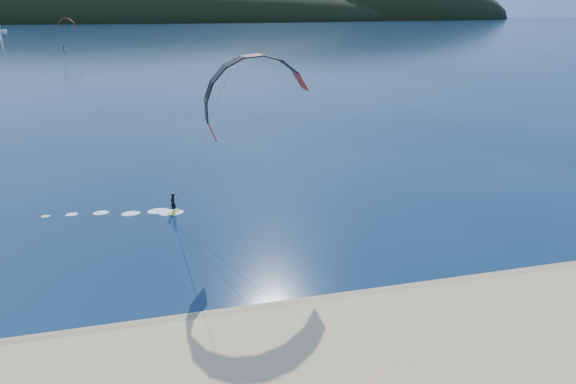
{
  "coord_description": "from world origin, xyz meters",
  "views": [
    {
      "loc": [
        -3.43,
        -17.78,
        15.6
      ],
      "look_at": [
        3.4,
        10.0,
        5.0
      ],
      "focal_mm": 30.91,
      "sensor_mm": 36.0,
      "label": 1
    }
  ],
  "objects": [
    {
      "name": "wet_sand",
      "position": [
        0.0,
        4.5,
        0.05
      ],
      "size": [
        220.0,
        2.5,
        0.1
      ],
      "color": "#927455",
      "rests_on": "ground"
    },
    {
      "name": "headland",
      "position": [
        0.63,
        745.28,
        0.0
      ],
      "size": [
        1200.0,
        310.0,
        140.0
      ],
      "color": "black",
      "rests_on": "ground"
    },
    {
      "name": "kitesurfer_far",
      "position": [
        -38.59,
        198.92,
        9.05
      ],
      "size": [
        6.85,
        7.23,
        10.87
      ],
      "color": "#9FBF16",
      "rests_on": "ground"
    },
    {
      "name": "kitesurfer_near",
      "position": [
        2.39,
        16.66,
        8.7
      ],
      "size": [
        21.19,
        7.04,
        12.7
      ],
      "color": "#9FBF16",
      "rests_on": "ground"
    },
    {
      "name": "ground",
      "position": [
        0.0,
        0.0,
        0.0
      ],
      "size": [
        1800.0,
        1800.0,
        0.0
      ],
      "primitive_type": "plane",
      "color": "#081F3D",
      "rests_on": "ground"
    }
  ]
}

